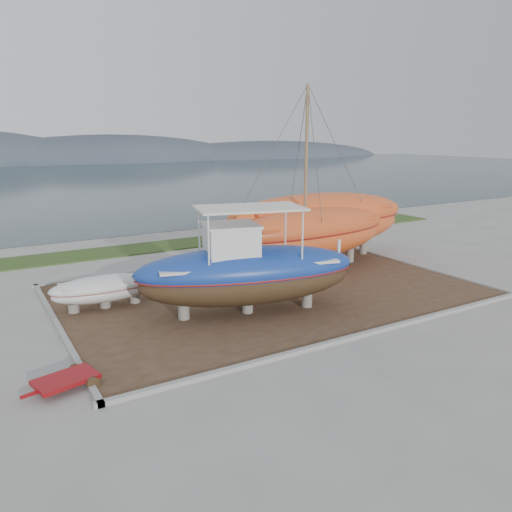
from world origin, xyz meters
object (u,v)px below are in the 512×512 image
blue_caique (247,261)px  red_trailer (66,383)px  orange_bare_hull (318,228)px  white_dinghy (104,292)px  orange_sailboat (313,181)px

blue_caique → red_trailer: bearing=-146.0°
orange_bare_hull → blue_caique: bearing=-140.0°
white_dinghy → red_trailer: size_ratio=1.73×
blue_caique → orange_sailboat: (6.13, 3.98, 2.51)m
blue_caique → orange_sailboat: size_ratio=0.89×
white_dinghy → red_trailer: (-2.67, -6.18, -0.53)m
orange_bare_hull → red_trailer: (-15.17, -8.21, -1.72)m
blue_caique → orange_sailboat: orange_sailboat is taller
red_trailer → orange_sailboat: bearing=12.3°
red_trailer → white_dinghy: bearing=52.9°
orange_sailboat → red_trailer: size_ratio=3.96×
orange_sailboat → white_dinghy: bearing=178.2°
blue_caique → white_dinghy: size_ratio=2.05×
orange_bare_hull → red_trailer: 17.34m
orange_sailboat → orange_bare_hull: size_ratio=0.88×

